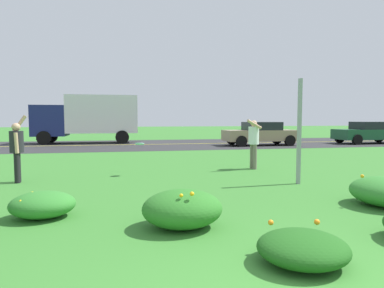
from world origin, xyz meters
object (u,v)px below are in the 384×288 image
(person_catcher_white_shirt, at_px, (253,140))
(frisbee_pale_blue, at_px, (140,144))
(car_dark_green_leftmost, at_px, (369,132))
(sign_post_near_path, at_px, (299,132))
(box_truck_navy, at_px, (89,116))
(person_thrower_dark_shirt, at_px, (17,147))
(car_tan_center_left, at_px, (260,133))

(person_catcher_white_shirt, xyz_separation_m, frisbee_pale_blue, (-3.72, -0.50, -0.04))
(person_catcher_white_shirt, relative_size, car_dark_green_leftmost, 0.36)
(sign_post_near_path, bearing_deg, frisbee_pale_blue, 150.83)
(sign_post_near_path, xyz_separation_m, car_dark_green_leftmost, (11.82, 12.00, -0.59))
(sign_post_near_path, xyz_separation_m, frisbee_pale_blue, (-3.87, 2.16, -0.40))
(car_dark_green_leftmost, bearing_deg, box_truck_navy, 167.21)
(car_dark_green_leftmost, bearing_deg, frisbee_pale_blue, -147.92)
(sign_post_near_path, height_order, person_thrower_dark_shirt, sign_post_near_path)
(person_thrower_dark_shirt, bearing_deg, car_tan_center_left, 42.99)
(person_catcher_white_shirt, bearing_deg, person_thrower_dark_shirt, -171.57)
(car_tan_center_left, height_order, box_truck_navy, box_truck_navy)
(sign_post_near_path, distance_m, person_thrower_dark_shirt, 7.23)
(person_thrower_dark_shirt, xyz_separation_m, car_dark_green_leftmost, (18.85, 10.36, -0.18))
(sign_post_near_path, height_order, box_truck_navy, box_truck_navy)
(frisbee_pale_blue, height_order, car_dark_green_leftmost, car_dark_green_leftmost)
(car_dark_green_leftmost, height_order, box_truck_navy, box_truck_navy)
(person_thrower_dark_shirt, distance_m, frisbee_pale_blue, 3.20)
(person_thrower_dark_shirt, bearing_deg, car_dark_green_leftmost, 28.80)
(sign_post_near_path, bearing_deg, box_truck_navy, 111.95)
(sign_post_near_path, relative_size, box_truck_navy, 0.40)
(sign_post_near_path, xyz_separation_m, box_truck_navy, (-6.51, 16.16, 0.48))
(person_catcher_white_shirt, bearing_deg, frisbee_pale_blue, -172.43)
(person_thrower_dark_shirt, distance_m, car_dark_green_leftmost, 21.51)
(sign_post_near_path, relative_size, frisbee_pale_blue, 9.69)
(frisbee_pale_blue, distance_m, car_dark_green_leftmost, 18.52)
(person_catcher_white_shirt, bearing_deg, car_dark_green_leftmost, 37.97)
(frisbee_pale_blue, distance_m, box_truck_navy, 14.27)
(person_thrower_dark_shirt, relative_size, car_dark_green_leftmost, 0.39)
(sign_post_near_path, relative_size, person_catcher_white_shirt, 1.62)
(car_dark_green_leftmost, distance_m, car_tan_center_left, 7.73)
(person_catcher_white_shirt, distance_m, car_tan_center_left, 10.26)
(sign_post_near_path, distance_m, box_truck_navy, 17.43)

